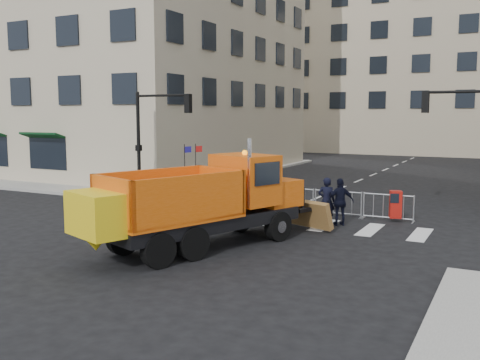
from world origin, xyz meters
The scene contains 12 objects.
ground centered at (0.00, 0.00, 0.00)m, with size 120.00×120.00×0.00m, color black.
sidewalk_back centered at (0.00, 8.50, 0.07)m, with size 64.00×5.00×0.15m, color gray.
building_left centered at (-20.00, 20.00, 13.00)m, with size 24.00×22.00×26.00m, color #BCA98F.
building_far centered at (0.00, 52.00, 12.00)m, with size 30.00×18.00×24.00m, color #BFAC92.
traffic_light_left centered at (-8.00, 7.50, 2.70)m, with size 0.18×0.18×5.40m, color black.
crowd_barriers centered at (-0.75, 7.60, 0.55)m, with size 12.60×0.60×1.10m, color #9EA0A5, non-canonical shape.
plow_truck centered at (0.11, 0.16, 1.57)m, with size 5.44×9.36×3.53m.
cop_a centered at (2.50, 5.75, 0.93)m, with size 0.68×0.44×1.85m, color black.
cop_b centered at (0.34, 5.18, 0.92)m, with size 0.90×0.70×1.85m, color black.
cop_c centered at (3.05, 5.77, 0.92)m, with size 1.08×0.45×1.84m, color black.
worker centered at (-3.18, 7.58, 1.13)m, with size 1.27×0.73×1.96m, color yellow.
newspaper_box centered at (4.81, 7.51, 0.70)m, with size 0.45×0.40×1.10m, color #A1120C.
Camera 1 is at (8.97, -14.14, 4.28)m, focal length 40.00 mm.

